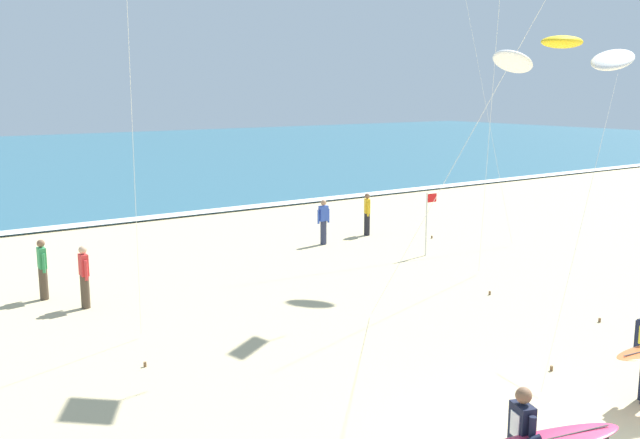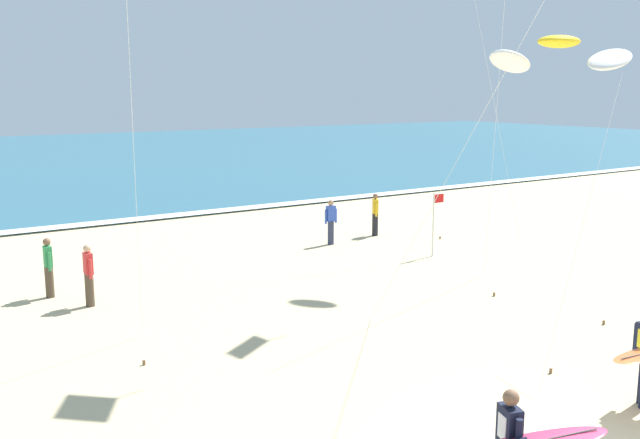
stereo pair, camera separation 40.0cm
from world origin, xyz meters
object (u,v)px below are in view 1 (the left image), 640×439
(kite_arc_golden_distant, at_px, (561,55))
(bystander_blue_top, at_px, (323,222))
(lifeguard_flag, at_px, (428,218))
(bystander_yellow_top, at_px, (367,214))
(bystander_green_top, at_px, (43,269))
(bystander_red_top, at_px, (84,277))

(kite_arc_golden_distant, xyz_separation_m, bystander_blue_top, (4.14, 12.53, -5.12))
(kite_arc_golden_distant, relative_size, bystander_blue_top, 3.92)
(bystander_blue_top, distance_m, lifeguard_flag, 3.82)
(kite_arc_golden_distant, height_order, bystander_blue_top, kite_arc_golden_distant)
(lifeguard_flag, bearing_deg, kite_arc_golden_distant, -122.91)
(bystander_yellow_top, xyz_separation_m, bystander_blue_top, (-2.25, -0.35, 0.00))
(bystander_green_top, bearing_deg, lifeguard_flag, -10.06)
(bystander_red_top, relative_size, bystander_green_top, 1.00)
(kite_arc_golden_distant, distance_m, bystander_red_top, 12.22)
(bystander_green_top, height_order, bystander_blue_top, same)
(bystander_yellow_top, distance_m, lifeguard_flag, 3.74)
(bystander_yellow_top, relative_size, bystander_blue_top, 1.00)
(bystander_yellow_top, distance_m, bystander_blue_top, 2.27)
(bystander_yellow_top, bearing_deg, kite_arc_golden_distant, -116.37)
(bystander_red_top, distance_m, lifeguard_flag, 10.99)
(bystander_yellow_top, height_order, bystander_blue_top, same)
(bystander_green_top, height_order, lifeguard_flag, lifeguard_flag)
(bystander_blue_top, bearing_deg, kite_arc_golden_distant, -108.29)
(bystander_red_top, distance_m, bystander_blue_top, 9.52)
(bystander_red_top, relative_size, bystander_yellow_top, 1.00)
(bystander_red_top, bearing_deg, lifeguard_flag, -3.64)
(bystander_red_top, height_order, bystander_blue_top, same)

